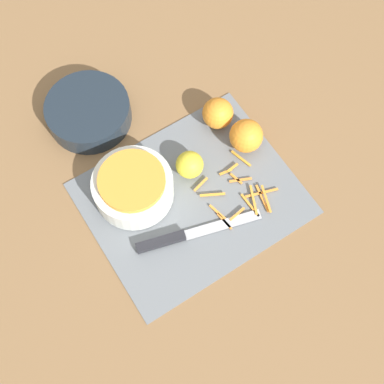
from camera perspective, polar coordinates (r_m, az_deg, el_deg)
ground_plane at (r=1.17m, az=0.00°, el=-0.70°), size 4.00×4.00×0.00m
cutting_board at (r=1.17m, az=0.00°, el=-0.64°), size 0.45×0.36×0.01m
bowl_speckled at (r=1.14m, az=-6.31°, el=0.58°), size 0.17×0.17×0.07m
bowl_dark at (r=1.26m, az=-10.98°, el=8.37°), size 0.19×0.19×0.05m
knife at (r=1.13m, az=-1.67°, el=-4.87°), size 0.27×0.09×0.02m
orange_left at (r=1.22m, az=2.77°, el=8.39°), size 0.07×0.07×0.07m
orange_right at (r=1.20m, az=5.80°, el=5.98°), size 0.08×0.08×0.08m
lemon at (r=1.16m, az=-0.26°, el=2.93°), size 0.06×0.06×0.06m
peel_pile at (r=1.17m, az=5.23°, el=-0.12°), size 0.16×0.17×0.01m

